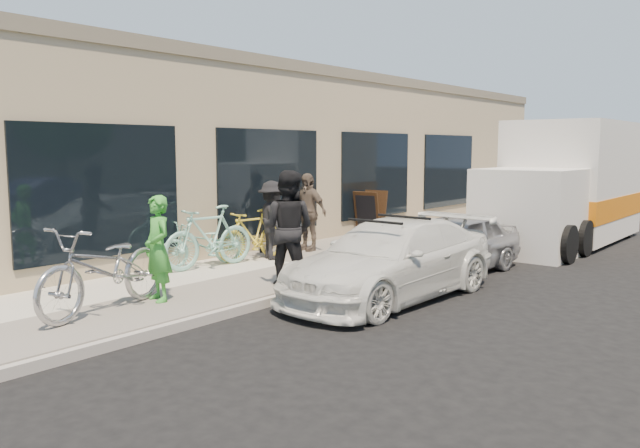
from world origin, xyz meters
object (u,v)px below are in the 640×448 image
Objects in this scene: bike_rack at (273,226)px; sandwich_board at (370,212)px; tandem_bike at (105,268)px; woman_rider at (158,248)px; cruiser_bike_a at (209,237)px; cruiser_bike_c at (252,235)px; cruiser_bike_b at (202,244)px; moving_truck at (566,189)px; man_standing at (288,228)px; bystander_a at (273,220)px; sedan_white at (391,260)px; sedan_silver at (453,244)px; bystander_b at (307,212)px.

sandwich_board reaches higher than bike_rack.
woman_rider reaches higher than tandem_bike.
cruiser_bike_a is 1.15× the size of cruiser_bike_c.
sandwich_board is 0.69× the size of cruiser_bike_b.
cruiser_bike_a is at bearing 135.29° from woman_rider.
moving_truck is 2.69× the size of tandem_bike.
bike_rack reaches higher than cruiser_bike_b.
tandem_bike is 1.23× the size of man_standing.
bystander_a is (-3.32, -6.84, -0.39)m from moving_truck.
tandem_bike is 1.46× the size of bystander_a.
sandwich_board is 0.49× the size of tandem_bike.
sandwich_board is 0.26× the size of sedan_white.
cruiser_bike_b is 1.02× the size of bystander_a.
sedan_silver is at bearing -130.90° from man_standing.
man_standing is 2.14m from cruiser_bike_a.
sandwich_board is 0.60× the size of man_standing.
moving_truck is at bearing 64.61° from tandem_bike.
bystander_b is at bearing 51.53° from bike_rack.
sandwich_board is (0.04, 3.46, 0.01)m from bike_rack.
woman_rider is at bearing -85.83° from sandwich_board.
man_standing reaches higher than tandem_bike.
cruiser_bike_c is at bearing -94.33° from bystander_b.
bystander_b reaches higher than woman_rider.
man_standing is at bearing -145.47° from sedan_white.
sedan_white is at bearing -168.51° from man_standing.
bystander_a is (0.53, 1.33, 0.35)m from cruiser_bike_b.
bystander_b is at bearing 91.86° from cruiser_bike_c.
bike_rack is at bearing 124.72° from woman_rider.
bike_rack is at bearing 115.80° from cruiser_bike_c.
bike_rack is at bearing 106.27° from cruiser_bike_a.
bike_rack is 3.77m from sedan_silver.
bystander_b is (-1.99, 2.79, -0.09)m from man_standing.
man_standing is at bearing -55.53° from bystander_b.
sedan_silver is 1.80× the size of man_standing.
woman_rider is (1.66, -7.58, 0.20)m from sandwich_board.
sandwich_board is at bearing 97.06° from bystander_b.
cruiser_bike_c is at bearing -51.20° from man_standing.
cruiser_bike_a is 1.40m from bystander_a.
sedan_silver is at bearing 48.76° from cruiser_bike_a.
sedan_silver is at bearing -43.06° from sandwich_board.
woman_rider is 0.80× the size of cruiser_bike_a.
sandwich_board is 0.67× the size of cruiser_bike_c.
bystander_a reaches higher than sedan_white.
sedan_white is at bearing -31.09° from bystander_b.
bystander_b is (-1.22, 5.50, 0.23)m from tandem_bike.
cruiser_bike_b is at bearing -98.85° from bystander_b.
bystander_b is (-1.25, 4.69, 0.07)m from woman_rider.
cruiser_bike_a is 1.06m from cruiser_bike_c.
sedan_white is at bearing -165.03° from bystander_a.
cruiser_bike_b is at bearing -167.50° from sedan_white.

